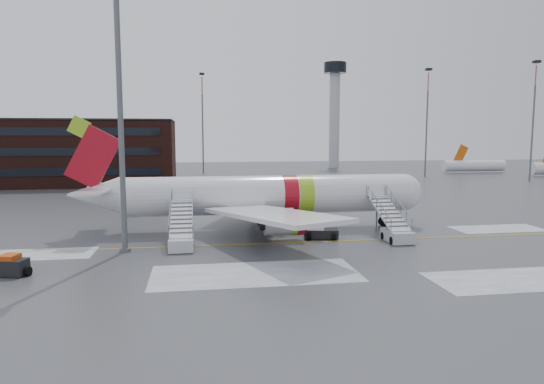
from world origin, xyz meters
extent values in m
plane|color=#494C4F|center=(0.00, 0.00, 0.00)|extent=(260.00, 260.00, 0.00)
cylinder|color=white|center=(-2.76, 5.24, 3.50)|extent=(28.00, 3.80, 3.80)
sphere|color=white|center=(11.24, 5.24, 3.50)|extent=(3.80, 3.80, 3.80)
cube|color=black|center=(12.28, 5.24, 4.00)|extent=(1.09, 1.60, 0.97)
cone|color=white|center=(-19.16, 5.24, 3.75)|extent=(5.20, 3.72, 3.72)
cube|color=#A90D1B|center=(-19.26, 5.24, 7.30)|extent=(5.27, 0.30, 6.09)
cube|color=#9ACA20|center=(-20.36, 5.24, 10.10)|extent=(2.16, 0.26, 2.16)
cube|color=white|center=(-18.96, 7.84, 4.40)|extent=(3.07, 4.85, 0.18)
cube|color=white|center=(-18.96, 2.64, 4.40)|extent=(3.07, 4.85, 0.18)
cube|color=white|center=(-3.76, 13.74, 2.90)|extent=(10.72, 15.97, 1.13)
cube|color=white|center=(-3.76, -3.26, 2.90)|extent=(10.72, 15.97, 1.13)
cylinder|color=white|center=(-2.26, 10.44, 1.55)|extent=(3.40, 2.10, 2.10)
cylinder|color=white|center=(-2.26, 0.04, 1.55)|extent=(3.40, 2.10, 2.10)
cylinder|color=#595B60|center=(9.24, 5.24, 0.90)|extent=(0.20, 0.20, 1.80)
cylinder|color=black|center=(9.24, 5.24, 0.45)|extent=(0.90, 0.56, 0.90)
cylinder|color=black|center=(-3.26, 7.64, 0.45)|extent=(0.90, 0.56, 0.90)
cylinder|color=black|center=(-3.26, 2.84, 0.45)|extent=(0.90, 0.56, 0.90)
cube|color=#B5B7BC|center=(7.59, -2.06, 0.55)|extent=(2.00, 3.20, 1.00)
cube|color=#B5B7BC|center=(7.59, 0.04, 2.23)|extent=(1.90, 5.87, 2.52)
cube|color=#B5B7BC|center=(7.59, 3.34, 3.40)|extent=(1.90, 1.40, 0.15)
cylinder|color=#595B60|center=(7.59, 2.94, 1.70)|extent=(0.16, 0.16, 3.40)
cylinder|color=black|center=(6.69, -3.06, 0.35)|extent=(0.25, 0.70, 0.70)
cylinder|color=black|center=(8.49, -1.06, 0.35)|extent=(0.25, 0.70, 0.70)
cube|color=silver|center=(-11.15, -2.06, 0.55)|extent=(2.00, 3.20, 1.00)
cube|color=silver|center=(-11.15, 0.04, 2.23)|extent=(1.90, 5.87, 2.52)
cube|color=silver|center=(-11.15, 3.34, 3.40)|extent=(1.90, 1.40, 0.15)
cylinder|color=#595B60|center=(-11.15, 2.94, 1.70)|extent=(0.16, 0.16, 3.40)
cylinder|color=black|center=(-12.05, -3.06, 0.35)|extent=(0.25, 0.70, 0.70)
cylinder|color=black|center=(-10.25, -1.06, 0.35)|extent=(0.25, 0.70, 0.70)
cube|color=black|center=(1.30, 0.34, 0.49)|extent=(3.31, 2.21, 0.76)
cube|color=white|center=(0.76, 0.44, 1.25)|extent=(1.80, 1.80, 0.98)
cube|color=black|center=(0.76, 0.44, 1.63)|extent=(1.56, 1.65, 0.16)
cylinder|color=black|center=(0.08, -0.20, 0.38)|extent=(0.47, 0.81, 0.76)
cylinder|color=black|center=(2.21, -0.63, 0.38)|extent=(0.47, 0.81, 0.76)
cylinder|color=black|center=(0.38, 1.30, 0.38)|extent=(0.47, 0.81, 0.76)
cylinder|color=black|center=(2.52, 0.87, 0.38)|extent=(0.47, 0.81, 0.76)
cube|color=black|center=(-22.25, -7.86, 0.58)|extent=(2.37, 1.74, 1.06)
cube|color=#C6410B|center=(-22.25, -7.86, 1.22)|extent=(1.31, 1.39, 0.43)
cylinder|color=black|center=(-21.40, -7.86, 0.32)|extent=(1.18, 0.87, 0.64)
cylinder|color=#595B60|center=(-15.61, -2.15, 9.81)|extent=(0.44, 0.44, 19.61)
cylinder|color=#595B60|center=(-15.61, -2.15, 0.15)|extent=(0.90, 0.90, 0.30)
cube|color=#3F1E16|center=(-45.00, 55.00, 6.00)|extent=(62.00, 16.00, 12.00)
cube|color=black|center=(-45.00, 55.00, 12.10)|extent=(62.00, 16.00, 0.40)
cylinder|color=#B2B5BA|center=(30.00, 95.00, 14.00)|extent=(3.00, 3.00, 28.00)
cylinder|color=black|center=(30.00, 95.00, 28.50)|extent=(6.40, 6.40, 3.00)
cylinder|color=#595B60|center=(42.00, 62.00, 9.60)|extent=(0.36, 0.36, 19.20)
cylinder|color=#CC7272|center=(42.00, 62.00, 21.12)|extent=(0.32, 0.32, 4.32)
cube|color=black|center=(42.00, 62.00, 24.00)|extent=(1.20, 1.20, 0.50)
cylinder|color=#595B60|center=(-8.00, 78.00, 9.60)|extent=(0.36, 0.36, 19.20)
cylinder|color=#CC7272|center=(-8.00, 78.00, 21.12)|extent=(0.32, 0.32, 4.32)
cube|color=black|center=(-8.00, 78.00, 24.00)|extent=(1.20, 1.20, 0.50)
cylinder|color=#595B60|center=(58.00, 48.00, 9.60)|extent=(0.36, 0.36, 19.20)
cylinder|color=#CC7272|center=(58.00, 48.00, 21.12)|extent=(0.32, 0.32, 4.32)
cube|color=black|center=(58.00, 48.00, 24.00)|extent=(1.20, 1.20, 0.50)
camera|label=1|loc=(-9.87, -41.73, 9.32)|focal=32.00mm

